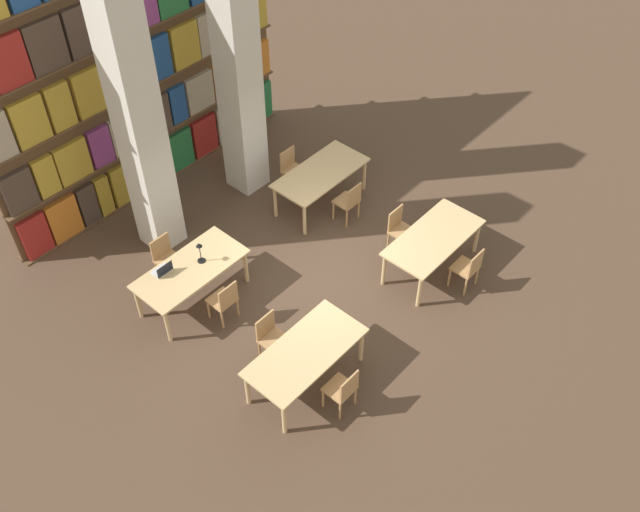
# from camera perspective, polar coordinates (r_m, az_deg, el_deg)

# --- Properties ---
(ground_plane) EXTENTS (40.00, 40.00, 0.00)m
(ground_plane) POSITION_cam_1_polar(r_m,az_deg,el_deg) (12.88, -0.44, -1.90)
(ground_plane) COLOR #4C3828
(bookshelf_bank) EXTENTS (6.54, 0.35, 5.50)m
(bookshelf_bank) POSITION_cam_1_polar(r_m,az_deg,el_deg) (13.83, -14.33, 14.68)
(bookshelf_bank) COLOR brown
(bookshelf_bank) RESTS_ON ground_plane
(pillar_left) EXTENTS (0.64, 0.64, 6.00)m
(pillar_left) POSITION_cam_1_polar(r_m,az_deg,el_deg) (12.10, -14.61, 11.59)
(pillar_left) COLOR beige
(pillar_left) RESTS_ON ground_plane
(pillar_center) EXTENTS (0.64, 0.64, 6.00)m
(pillar_center) POSITION_cam_1_polar(r_m,az_deg,el_deg) (13.25, -6.72, 15.93)
(pillar_center) COLOR beige
(pillar_center) RESTS_ON ground_plane
(reading_table_0) EXTENTS (1.95, 0.93, 0.78)m
(reading_table_0) POSITION_cam_1_polar(r_m,az_deg,el_deg) (10.96, -1.17, -7.85)
(reading_table_0) COLOR tan
(reading_table_0) RESTS_ON ground_plane
(chair_0) EXTENTS (0.42, 0.40, 0.88)m
(chair_0) POSITION_cam_1_polar(r_m,az_deg,el_deg) (10.85, 1.84, -10.61)
(chair_0) COLOR tan
(chair_0) RESTS_ON ground_plane
(chair_1) EXTENTS (0.42, 0.40, 0.88)m
(chair_1) POSITION_cam_1_polar(r_m,az_deg,el_deg) (11.45, -3.92, -6.45)
(chair_1) COLOR tan
(chair_1) RESTS_ON ground_plane
(reading_table_1) EXTENTS (1.95, 0.93, 0.78)m
(reading_table_1) POSITION_cam_1_polar(r_m,az_deg,el_deg) (12.76, 9.06, 1.26)
(reading_table_1) COLOR tan
(reading_table_1) RESTS_ON ground_plane
(chair_2) EXTENTS (0.42, 0.40, 0.88)m
(chair_2) POSITION_cam_1_polar(r_m,az_deg,el_deg) (12.69, 11.78, -0.92)
(chair_2) COLOR tan
(chair_2) RESTS_ON ground_plane
(chair_3) EXTENTS (0.42, 0.40, 0.88)m
(chair_3) POSITION_cam_1_polar(r_m,az_deg,el_deg) (13.21, 6.39, 2.20)
(chair_3) COLOR tan
(chair_3) RESTS_ON ground_plane
(reading_table_2) EXTENTS (1.95, 0.93, 0.78)m
(reading_table_2) POSITION_cam_1_polar(r_m,az_deg,el_deg) (12.27, -10.30, -1.21)
(reading_table_2) COLOR tan
(reading_table_2) RESTS_ON ground_plane
(chair_4) EXTENTS (0.42, 0.40, 0.88)m
(chair_4) POSITION_cam_1_polar(r_m,az_deg,el_deg) (12.03, -7.66, -3.51)
(chair_4) COLOR tan
(chair_4) RESTS_ON ground_plane
(chair_5) EXTENTS (0.42, 0.40, 0.88)m
(chair_5) POSITION_cam_1_polar(r_m,az_deg,el_deg) (12.88, -12.19, -0.11)
(chair_5) COLOR tan
(chair_5) RESTS_ON ground_plane
(desk_lamp_0) EXTENTS (0.14, 0.14, 0.42)m
(desk_lamp_0) POSITION_cam_1_polar(r_m,az_deg,el_deg) (12.09, -9.61, 0.53)
(desk_lamp_0) COLOR black
(desk_lamp_0) RESTS_ON reading_table_2
(laptop) EXTENTS (0.32, 0.22, 0.21)m
(laptop) POSITION_cam_1_polar(r_m,az_deg,el_deg) (12.21, -12.48, -1.12)
(laptop) COLOR silver
(laptop) RESTS_ON reading_table_2
(reading_table_3) EXTENTS (1.95, 0.93, 0.78)m
(reading_table_3) POSITION_cam_1_polar(r_m,az_deg,el_deg) (13.96, 0.05, 6.48)
(reading_table_3) COLOR tan
(reading_table_3) RESTS_ON ground_plane
(chair_6) EXTENTS (0.42, 0.40, 0.88)m
(chair_6) POSITION_cam_1_polar(r_m,az_deg,el_deg) (13.71, 2.33, 4.43)
(chair_6) COLOR tan
(chair_6) RESTS_ON ground_plane
(chair_7) EXTENTS (0.42, 0.40, 0.88)m
(chair_7) POSITION_cam_1_polar(r_m,az_deg,el_deg) (14.47, -2.26, 7.02)
(chair_7) COLOR tan
(chair_7) RESTS_ON ground_plane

